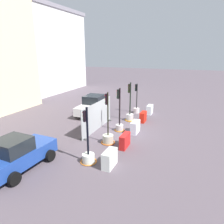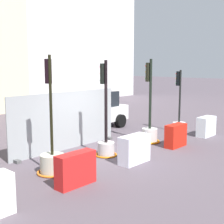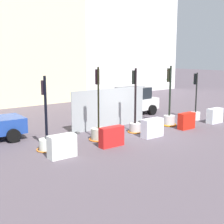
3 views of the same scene
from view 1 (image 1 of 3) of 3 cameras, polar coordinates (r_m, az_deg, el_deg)
ground_plane at (r=15.72m, az=2.58°, el=-5.16°), size 120.00×120.00×0.00m
traffic_light_0 at (r=11.33m, az=-6.68°, el=-11.61°), size 0.91×0.91×3.12m
traffic_light_1 at (r=13.48m, az=-1.14°, el=-6.87°), size 0.92×0.92×3.42m
traffic_light_2 at (r=15.49m, az=2.08°, el=-3.10°), size 0.77×0.77×3.29m
traffic_light_3 at (r=17.84m, az=4.99°, el=-0.68°), size 0.84×0.84×3.36m
traffic_light_4 at (r=20.16m, az=6.84°, el=1.30°), size 0.59×0.59×2.89m
construction_barrier_0 at (r=10.89m, az=-0.69°, el=-12.95°), size 1.10×0.48×0.90m
construction_barrier_1 at (r=12.92m, az=3.60°, el=-8.04°), size 1.15×0.38×0.88m
construction_barrier_2 at (r=15.20m, az=6.51°, el=-4.22°), size 1.13×0.46×0.90m
construction_barrier_3 at (r=17.65m, az=8.69°, el=-1.37°), size 1.00×0.41×0.88m
construction_barrier_4 at (r=20.01m, az=10.51°, el=0.66°), size 1.03×0.46×0.86m
car_white_van at (r=19.48m, az=-5.39°, el=1.82°), size 4.14×2.39×1.82m
car_blue_estate at (r=11.60m, az=-24.80°, el=-10.55°), size 3.88×2.25×1.75m
building_corner_block at (r=31.94m, az=-19.49°, el=15.83°), size 15.63×6.34×11.78m
site_fence_panel at (r=15.68m, az=-4.08°, el=-1.23°), size 4.87×0.50×2.15m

